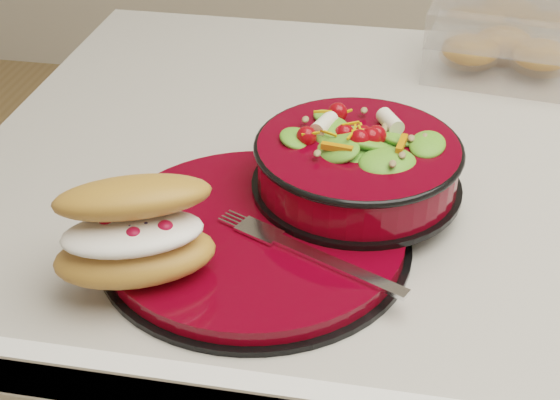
% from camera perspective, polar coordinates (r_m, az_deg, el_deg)
% --- Properties ---
extents(dinner_plate, '(0.29, 0.29, 0.02)m').
position_cam_1_polar(dinner_plate, '(0.73, -1.79, -2.69)').
color(dinner_plate, black).
rests_on(dinner_plate, island_counter).
extents(salad_bowl, '(0.21, 0.21, 0.09)m').
position_cam_1_polar(salad_bowl, '(0.76, 5.71, 3.07)').
color(salad_bowl, black).
rests_on(salad_bowl, dinner_plate).
extents(croissant, '(0.15, 0.13, 0.08)m').
position_cam_1_polar(croissant, '(0.66, -10.53, -2.26)').
color(croissant, '#C27C3B').
rests_on(croissant, dinner_plate).
extents(fork, '(0.16, 0.09, 0.00)m').
position_cam_1_polar(fork, '(0.69, 2.42, -3.99)').
color(fork, silver).
rests_on(fork, dinner_plate).
extents(pastry_box, '(0.22, 0.17, 0.09)m').
position_cam_1_polar(pastry_box, '(1.08, 16.29, 11.13)').
color(pastry_box, white).
rests_on(pastry_box, island_counter).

